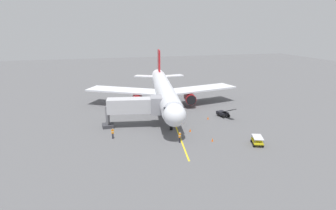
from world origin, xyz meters
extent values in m
plane|color=#565659|center=(0.00, 0.00, 0.00)|extent=(220.00, 220.00, 0.00)
cube|color=yellow|center=(-0.17, 7.12, 0.01)|extent=(7.02, 39.46, 0.01)
cylinder|color=silver|center=(-0.17, 1.12, 4.10)|extent=(9.51, 34.15, 3.80)
ellipsoid|color=silver|center=(2.91, 19.06, 4.10)|extent=(4.24, 4.55, 3.61)
cone|color=silver|center=(-3.31, -17.11, 4.10)|extent=(3.88, 3.54, 3.42)
cube|color=black|center=(2.67, 17.68, 4.65)|extent=(3.45, 2.12, 0.90)
cube|color=silver|center=(-9.21, -1.10, 3.50)|extent=(17.76, 8.70, 0.36)
cylinder|color=red|center=(-6.06, 1.12, 2.00)|extent=(2.84, 3.74, 2.30)
cylinder|color=black|center=(-5.76, 2.84, 2.00)|extent=(2.10, 0.55, 2.10)
cube|color=silver|center=(7.60, -3.99, 3.50)|extent=(17.23, 13.40, 0.36)
cylinder|color=red|center=(5.37, -0.85, 2.00)|extent=(2.84, 3.74, 2.30)
cylinder|color=black|center=(5.67, 0.88, 2.00)|extent=(2.10, 0.55, 2.10)
cube|color=red|center=(-2.80, -14.16, 7.90)|extent=(1.17, 4.79, 7.20)
cube|color=silver|center=(-5.90, -13.32, 4.70)|extent=(6.68, 3.29, 0.24)
cube|color=silver|center=(0.40, -14.40, 4.70)|extent=(6.78, 5.10, 0.24)
cylinder|color=slate|center=(2.12, 14.42, 1.73)|extent=(0.24, 0.24, 2.77)
cylinder|color=black|center=(2.12, 14.42, 0.35)|extent=(0.56, 0.77, 0.70)
cylinder|color=slate|center=(-3.24, -1.40, 1.94)|extent=(0.24, 0.24, 2.77)
cylinder|color=black|center=(-3.24, -1.40, 0.55)|extent=(0.63, 1.16, 1.10)
cylinder|color=slate|center=(1.88, -2.28, 1.94)|extent=(0.24, 0.24, 2.77)
cylinder|color=black|center=(1.88, -2.28, 0.55)|extent=(0.63, 1.16, 1.10)
cube|color=#B7B7BC|center=(8.10, 10.86, 3.90)|extent=(9.31, 4.09, 2.50)
cube|color=gray|center=(3.66, 11.62, 3.90)|extent=(3.30, 3.63, 3.00)
cylinder|color=slate|center=(12.53, 10.10, 1.95)|extent=(0.70, 0.70, 3.90)
cube|color=#333338|center=(12.53, 10.10, 0.30)|extent=(2.00, 2.00, 0.60)
cylinder|color=#23232D|center=(12.22, 15.79, 0.44)|extent=(0.26, 0.26, 0.88)
cube|color=orange|center=(12.22, 15.79, 1.18)|extent=(0.42, 0.32, 0.60)
cube|color=silver|center=(12.22, 15.79, 1.18)|extent=(0.45, 0.33, 0.10)
sphere|color=#9E7051|center=(12.22, 15.79, 1.60)|extent=(0.22, 0.22, 0.22)
cylinder|color=#23232D|center=(2.02, 13.91, 0.44)|extent=(0.26, 0.26, 0.88)
cube|color=#D8EA19|center=(2.02, 13.91, 1.18)|extent=(0.44, 0.37, 0.60)
cube|color=silver|center=(2.02, 13.91, 1.18)|extent=(0.47, 0.39, 0.10)
sphere|color=tan|center=(2.02, 13.91, 1.60)|extent=(0.22, 0.22, 0.22)
cylinder|color=#23232D|center=(2.45, 20.32, 0.44)|extent=(0.26, 0.26, 0.88)
cube|color=orange|center=(2.45, 20.32, 1.18)|extent=(0.44, 0.44, 0.60)
cube|color=silver|center=(2.45, 20.32, 1.18)|extent=(0.46, 0.46, 0.10)
sphere|color=beige|center=(2.45, 20.32, 1.60)|extent=(0.22, 0.22, 0.22)
cube|color=yellow|center=(-8.61, 24.21, 0.56)|extent=(2.24, 2.93, 0.24)
cube|color=silver|center=(-8.61, 24.21, 1.23)|extent=(2.24, 2.93, 0.08)
cylinder|color=slate|center=(-8.76, 25.56, 0.96)|extent=(0.06, 0.06, 0.55)
cylinder|color=slate|center=(-7.60, 25.11, 0.96)|extent=(0.06, 0.06, 0.55)
cylinder|color=slate|center=(-9.62, 23.32, 0.96)|extent=(0.06, 0.06, 0.55)
cylinder|color=slate|center=(-8.47, 22.87, 0.96)|extent=(0.06, 0.06, 0.55)
cylinder|color=black|center=(-8.88, 25.33, 0.22)|extent=(0.39, 0.50, 0.44)
cylinder|color=black|center=(-7.66, 24.87, 0.22)|extent=(0.39, 0.50, 0.44)
cylinder|color=black|center=(-9.56, 23.56, 0.22)|extent=(0.39, 0.50, 0.44)
cylinder|color=black|center=(-8.35, 23.09, 0.22)|extent=(0.39, 0.50, 0.44)
cube|color=black|center=(-9.96, 9.46, 0.62)|extent=(1.97, 2.49, 0.60)
cube|color=black|center=(-10.34, 11.01, 1.52)|extent=(1.75, 3.86, 1.61)
cylinder|color=black|center=(-10.86, 10.42, 0.32)|extent=(0.39, 0.68, 0.64)
cylinder|color=black|center=(-9.60, 10.73, 0.32)|extent=(0.39, 0.68, 0.64)
cylinder|color=black|center=(-10.51, 8.97, 0.32)|extent=(0.39, 0.68, 0.64)
cylinder|color=black|center=(-9.25, 9.27, 0.32)|extent=(0.39, 0.68, 0.64)
cone|color=#F2590F|center=(-2.62, 21.18, 0.28)|extent=(0.32, 0.32, 0.55)
cone|color=#F2590F|center=(-6.40, 10.55, 0.28)|extent=(0.32, 0.32, 0.55)
cone|color=#F2590F|center=(-0.76, 16.13, 0.28)|extent=(0.32, 0.32, 0.55)
camera|label=1|loc=(15.45, 60.29, 17.30)|focal=31.25mm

